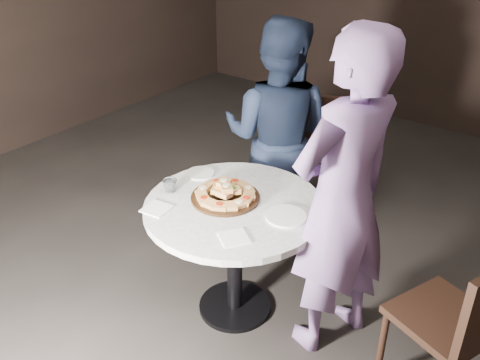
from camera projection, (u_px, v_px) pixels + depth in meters
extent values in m
plane|color=black|center=(224.00, 304.00, 3.30)|extent=(7.00, 7.00, 0.00)
cylinder|color=black|center=(235.00, 306.00, 3.27)|extent=(0.58, 0.58, 0.03)
cylinder|color=black|center=(235.00, 259.00, 3.10)|extent=(0.12, 0.12, 0.69)
cylinder|color=silver|center=(234.00, 207.00, 2.92)|extent=(1.32, 1.32, 0.04)
cylinder|color=black|center=(225.00, 197.00, 2.96)|extent=(0.47, 0.47, 0.02)
cube|color=#BC8548|center=(246.00, 200.00, 2.89)|extent=(0.08, 0.10, 0.04)
cylinder|color=#B6280E|center=(246.00, 197.00, 2.88)|extent=(0.05, 0.05, 0.01)
cube|color=#BC8548|center=(249.00, 195.00, 2.94)|extent=(0.10, 0.10, 0.04)
cube|color=#BC8548|center=(248.00, 190.00, 2.98)|extent=(0.10, 0.10, 0.04)
cylinder|color=beige|center=(248.00, 188.00, 2.97)|extent=(0.05, 0.05, 0.01)
cube|color=#BC8548|center=(243.00, 186.00, 3.02)|extent=(0.10, 0.09, 0.04)
cube|color=#BC8548|center=(235.00, 183.00, 3.05)|extent=(0.09, 0.07, 0.04)
cylinder|color=#B6280E|center=(235.00, 181.00, 3.04)|extent=(0.04, 0.04, 0.01)
cube|color=#BC8548|center=(226.00, 182.00, 3.06)|extent=(0.10, 0.10, 0.04)
cube|color=#BC8548|center=(217.00, 183.00, 3.05)|extent=(0.10, 0.10, 0.04)
cylinder|color=#B6280E|center=(216.00, 180.00, 3.05)|extent=(0.05, 0.05, 0.01)
cube|color=#BC8548|center=(208.00, 186.00, 3.03)|extent=(0.07, 0.08, 0.04)
cube|color=#BC8548|center=(203.00, 190.00, 2.98)|extent=(0.09, 0.10, 0.04)
cylinder|color=beige|center=(203.00, 187.00, 2.98)|extent=(0.05, 0.05, 0.01)
cube|color=#BC8548|center=(201.00, 195.00, 2.94)|extent=(0.10, 0.10, 0.04)
cube|color=#BC8548|center=(204.00, 200.00, 2.89)|extent=(0.10, 0.10, 0.04)
cylinder|color=#B6280E|center=(204.00, 197.00, 2.88)|extent=(0.05, 0.05, 0.01)
cube|color=#BC8548|center=(210.00, 204.00, 2.86)|extent=(0.08, 0.06, 0.04)
cube|color=#BC8548|center=(219.00, 206.00, 2.84)|extent=(0.10, 0.09, 0.04)
cylinder|color=#B6280E|center=(219.00, 204.00, 2.83)|extent=(0.05, 0.05, 0.01)
cube|color=#BC8548|center=(230.00, 206.00, 2.84)|extent=(0.10, 0.10, 0.04)
cube|color=#BC8548|center=(239.00, 204.00, 2.85)|extent=(0.08, 0.10, 0.04)
cylinder|color=beige|center=(239.00, 201.00, 2.85)|extent=(0.05, 0.05, 0.01)
cube|color=#BC8548|center=(233.00, 190.00, 2.93)|extent=(0.10, 0.10, 0.03)
cylinder|color=#2D6B1E|center=(233.00, 188.00, 2.92)|extent=(0.05, 0.05, 0.01)
cube|color=#BC8548|center=(226.00, 186.00, 2.97)|extent=(0.10, 0.10, 0.03)
cylinder|color=beige|center=(226.00, 183.00, 2.96)|extent=(0.05, 0.05, 0.01)
cube|color=#BC8548|center=(218.00, 189.00, 2.94)|extent=(0.09, 0.10, 0.03)
cylinder|color=orange|center=(218.00, 187.00, 2.93)|extent=(0.05, 0.05, 0.01)
cube|color=#BC8548|center=(224.00, 194.00, 2.90)|extent=(0.08, 0.06, 0.03)
cylinder|color=#B6280E|center=(224.00, 191.00, 2.89)|extent=(0.04, 0.04, 0.01)
cube|color=#BC8548|center=(224.00, 183.00, 2.95)|extent=(0.08, 0.09, 0.03)
cylinder|color=beige|center=(224.00, 180.00, 2.94)|extent=(0.05, 0.05, 0.01)
cube|color=#BC8548|center=(226.00, 188.00, 2.90)|extent=(0.10, 0.10, 0.03)
cylinder|color=beige|center=(226.00, 185.00, 2.89)|extent=(0.05, 0.05, 0.01)
cylinder|color=white|center=(200.00, 173.00, 3.21)|extent=(0.21, 0.21, 0.01)
cylinder|color=white|center=(286.00, 216.00, 2.80)|extent=(0.24, 0.24, 0.01)
imported|color=silver|center=(170.00, 186.00, 3.01)|extent=(0.10, 0.10, 0.08)
cube|color=white|center=(157.00, 209.00, 2.87)|extent=(0.16, 0.16, 0.01)
cube|color=white|center=(234.00, 238.00, 2.63)|extent=(0.19, 0.19, 0.01)
cube|color=black|center=(315.00, 148.00, 4.08)|extent=(0.63, 0.63, 0.04)
cube|color=black|center=(314.00, 130.00, 3.76)|extent=(0.45, 0.24, 0.51)
cylinder|color=black|center=(341.00, 168.00, 4.33)|extent=(0.05, 0.05, 0.51)
cylinder|color=black|center=(292.00, 162.00, 4.42)|extent=(0.05, 0.05, 0.51)
cylinder|color=black|center=(337.00, 192.00, 3.99)|extent=(0.05, 0.05, 0.51)
cylinder|color=black|center=(284.00, 186.00, 4.07)|extent=(0.05, 0.05, 0.51)
cube|color=black|center=(444.00, 318.00, 2.56)|extent=(0.55, 0.55, 0.04)
cylinder|color=black|center=(431.00, 316.00, 2.89)|extent=(0.05, 0.05, 0.46)
cylinder|color=black|center=(382.00, 343.00, 2.72)|extent=(0.05, 0.05, 0.46)
imported|color=#151D32|center=(277.00, 136.00, 3.57)|extent=(0.92, 0.80, 1.59)
imported|color=slate|center=(342.00, 201.00, 2.67)|extent=(0.60, 0.75, 1.78)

